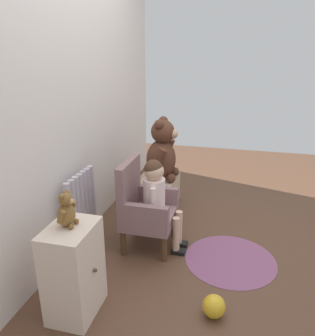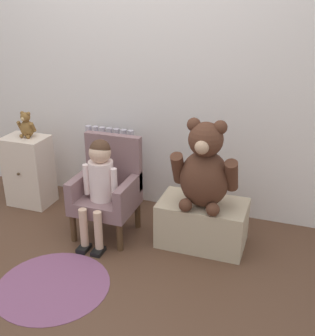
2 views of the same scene
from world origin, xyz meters
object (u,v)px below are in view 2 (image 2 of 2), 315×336
Objects in this scene: child_figure at (100,177)px; small_teddy_bear at (27,126)px; floor_rug at (53,286)px; radiator at (111,166)px; large_teddy_bear at (205,170)px; small_dresser at (29,171)px; child_armchair at (108,188)px; low_bench at (202,223)px.

small_teddy_bear reaches higher than child_figure.
small_teddy_bear reaches higher than floor_rug.
floor_rug is at bearing -83.16° from radiator.
large_teddy_bear reaches higher than floor_rug.
child_armchair is (0.80, -0.19, 0.06)m from small_dresser.
small_dresser is at bearing 166.89° from child_armchair.
small_dresser is 0.88m from child_figure.
small_teddy_bear is (0.02, 0.02, 0.38)m from small_dresser.
child_figure is at bearing -169.29° from large_teddy_bear.
low_bench is 2.90× the size of small_teddy_bear.
child_figure is at bearing -71.53° from radiator.
large_teddy_bear is 1.19m from floor_rug.
child_armchair is 3.47× the size of small_teddy_bear.
child_figure is 0.78m from low_bench.
large_teddy_bear is 1.50m from small_teddy_bear.
floor_rug is at bearing -49.61° from small_dresser.
child_figure is 3.60× the size of small_teddy_bear.
low_bench reaches higher than floor_rug.
floor_rug is at bearing -50.82° from small_teddy_bear.
small_dresser is 0.81× the size of child_armchair.
child_armchair reaches higher than low_bench.
child_armchair is at bearing -14.62° from small_teddy_bear.
small_dresser is at bearing 159.50° from child_figure.
floor_rug is (-0.05, -0.59, -0.48)m from child_figure.
child_armchair is 1.04× the size of floor_rug.
radiator is 1.12× the size of small_dresser.
low_bench is (0.87, -0.38, -0.16)m from radiator.
large_teddy_bear reaches higher than small_teddy_bear.
child_armchair is 0.96× the size of child_figure.
child_armchair is at bearing -67.20° from radiator.
large_teddy_bear is (0.01, -0.04, 0.42)m from low_bench.
small_teddy_bear is at bearing 165.38° from child_armchair.
radiator is 0.87× the size of child_figure.
large_teddy_bear is (0.70, 0.02, 0.24)m from child_armchair.
child_armchair is at bearing 90.00° from child_figure.
large_teddy_bear reaches higher than child_figure.
small_dresser is 1.50m from low_bench.
low_bench is (0.69, 0.06, -0.19)m from child_armchair.
low_bench is at bearing 46.15° from floor_rug.
small_dresser is 0.38m from small_teddy_bear.
radiator is 0.48m from child_armchair.
radiator reaches higher than floor_rug.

